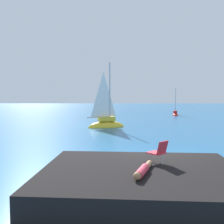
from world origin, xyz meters
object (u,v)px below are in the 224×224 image
(sailboat_near, at_px, (105,124))
(sailboat_far, at_px, (174,114))
(person_sunbather, at_px, (142,170))
(beach_chair, at_px, (158,151))

(sailboat_near, xyz_separation_m, sailboat_far, (9.87, 13.79, -0.12))
(sailboat_far, relative_size, person_sunbather, 2.62)
(sailboat_near, xyz_separation_m, person_sunbather, (1.45, -16.11, 0.43))
(beach_chair, bearing_deg, sailboat_far, -57.84)
(person_sunbather, height_order, beach_chair, beach_chair)
(sailboat_near, bearing_deg, sailboat_far, 34.97)
(person_sunbather, xyz_separation_m, beach_chair, (0.68, 1.16, 0.33))
(sailboat_near, distance_m, person_sunbather, 16.18)
(person_sunbather, relative_size, beach_chair, 2.12)
(sailboat_far, xyz_separation_m, beach_chair, (-7.73, -28.74, 0.88))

